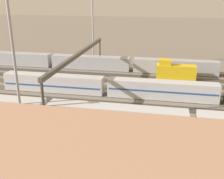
{
  "coord_description": "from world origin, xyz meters",
  "views": [
    {
      "loc": [
        -13.33,
        57.46,
        21.43
      ],
      "look_at": [
        -3.14,
        5.64,
        2.5
      ],
      "focal_mm": 43.69,
      "sensor_mm": 36.0,
      "label": 1
    }
  ],
  "objects_px": {
    "signal_gantry": "(79,57)",
    "light_mast_1": "(8,10)",
    "train_on_track_4": "(151,89)",
    "train_on_track_1": "(175,71)",
    "train_on_track_0": "(91,62)",
    "train_on_track_7": "(116,117)"
  },
  "relations": [
    {
      "from": "light_mast_1",
      "to": "signal_gantry",
      "type": "relative_size",
      "value": 0.75
    },
    {
      "from": "train_on_track_7",
      "to": "light_mast_1",
      "type": "distance_m",
      "value": 23.26
    },
    {
      "from": "light_mast_1",
      "to": "train_on_track_0",
      "type": "bearing_deg",
      "value": -93.04
    },
    {
      "from": "train_on_track_1",
      "to": "train_on_track_0",
      "type": "bearing_deg",
      "value": -11.75
    },
    {
      "from": "train_on_track_4",
      "to": "train_on_track_1",
      "type": "xyz_separation_m",
      "value": [
        -5.23,
        -15.0,
        0.06
      ]
    },
    {
      "from": "light_mast_1",
      "to": "signal_gantry",
      "type": "bearing_deg",
      "value": -102.28
    },
    {
      "from": "train_on_track_7",
      "to": "light_mast_1",
      "type": "bearing_deg",
      "value": 7.2
    },
    {
      "from": "train_on_track_4",
      "to": "train_on_track_0",
      "type": "height_order",
      "value": "train_on_track_4"
    },
    {
      "from": "light_mast_1",
      "to": "signal_gantry",
      "type": "distance_m",
      "value": 22.86
    },
    {
      "from": "train_on_track_4",
      "to": "signal_gantry",
      "type": "distance_m",
      "value": 17.65
    },
    {
      "from": "train_on_track_4",
      "to": "train_on_track_0",
      "type": "distance_m",
      "value": 27.46
    },
    {
      "from": "train_on_track_4",
      "to": "signal_gantry",
      "type": "bearing_deg",
      "value": -8.6
    },
    {
      "from": "train_on_track_0",
      "to": "light_mast_1",
      "type": "bearing_deg",
      "value": 86.96
    },
    {
      "from": "train_on_track_7",
      "to": "light_mast_1",
      "type": "xyz_separation_m",
      "value": [
        15.9,
        2.01,
        16.85
      ]
    },
    {
      "from": "train_on_track_1",
      "to": "light_mast_1",
      "type": "height_order",
      "value": "light_mast_1"
    },
    {
      "from": "train_on_track_4",
      "to": "train_on_track_1",
      "type": "height_order",
      "value": "train_on_track_1"
    },
    {
      "from": "train_on_track_0",
      "to": "train_on_track_1",
      "type": "height_order",
      "value": "train_on_track_1"
    },
    {
      "from": "train_on_track_0",
      "to": "signal_gantry",
      "type": "relative_size",
      "value": 1.79
    },
    {
      "from": "train_on_track_0",
      "to": "train_on_track_7",
      "type": "relative_size",
      "value": 1.0
    },
    {
      "from": "train_on_track_4",
      "to": "train_on_track_1",
      "type": "bearing_deg",
      "value": -109.21
    },
    {
      "from": "signal_gantry",
      "to": "light_mast_1",
      "type": "bearing_deg",
      "value": 77.72
    },
    {
      "from": "train_on_track_7",
      "to": "train_on_track_1",
      "type": "relative_size",
      "value": 7.14
    }
  ]
}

